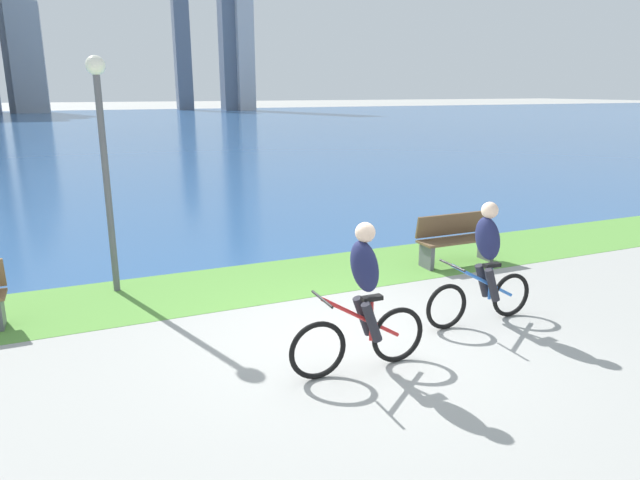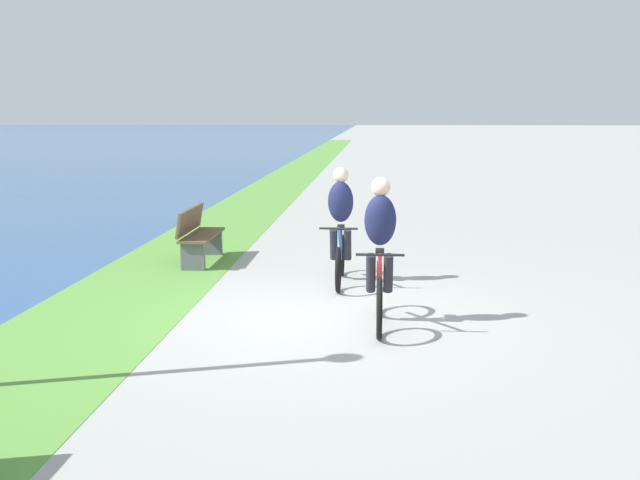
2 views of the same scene
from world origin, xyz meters
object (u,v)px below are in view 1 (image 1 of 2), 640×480
at_px(cyclist_lead, 363,299).
at_px(cyclist_trailing, 485,264).
at_px(bench_far_along_path, 456,239).
at_px(lamppost_tall, 103,140).

height_order(cyclist_lead, cyclist_trailing, cyclist_lead).
xyz_separation_m(cyclist_lead, bench_far_along_path, (3.45, 2.93, -0.39)).
bearing_deg(cyclist_trailing, cyclist_lead, -165.46).
distance_m(cyclist_trailing, lamppost_tall, 5.74).
bearing_deg(lamppost_tall, bench_far_along_path, -9.09).
xyz_separation_m(cyclist_trailing, lamppost_tall, (-4.44, 3.31, 1.52)).
bearing_deg(cyclist_lead, bench_far_along_path, 40.33).
distance_m(bench_far_along_path, lamppost_tall, 6.15).
relative_size(cyclist_trailing, bench_far_along_path, 1.13).
xyz_separation_m(bench_far_along_path, lamppost_tall, (-5.78, 0.92, 1.90)).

